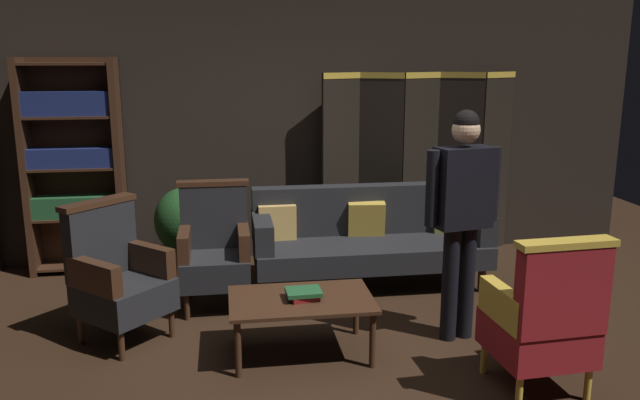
# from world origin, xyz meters

# --- Properties ---
(ground_plane) EXTENTS (10.00, 10.00, 0.00)m
(ground_plane) POSITION_xyz_m (0.00, 0.00, 0.00)
(ground_plane) COLOR black
(back_wall) EXTENTS (7.20, 0.10, 2.80)m
(back_wall) POSITION_xyz_m (0.00, 2.45, 1.40)
(back_wall) COLOR black
(back_wall) RESTS_ON ground_plane
(folding_screen) EXTENTS (2.09, 0.26, 1.90)m
(folding_screen) POSITION_xyz_m (1.27, 2.26, 0.99)
(folding_screen) COLOR black
(folding_screen) RESTS_ON ground_plane
(bookshelf) EXTENTS (0.90, 0.32, 2.05)m
(bookshelf) POSITION_xyz_m (-2.15, 2.19, 1.08)
(bookshelf) COLOR #382114
(bookshelf) RESTS_ON ground_plane
(velvet_couch) EXTENTS (2.12, 0.78, 0.88)m
(velvet_couch) POSITION_xyz_m (0.55, 1.45, 0.45)
(velvet_couch) COLOR #382114
(velvet_couch) RESTS_ON ground_plane
(coffee_table) EXTENTS (1.00, 0.64, 0.42)m
(coffee_table) POSITION_xyz_m (-0.24, 0.08, 0.37)
(coffee_table) COLOR #382114
(coffee_table) RESTS_ON ground_plane
(armchair_gilt_accent) EXTENTS (0.62, 0.61, 1.04)m
(armchair_gilt_accent) POSITION_xyz_m (1.17, -0.65, 0.49)
(armchair_gilt_accent) COLOR gold
(armchair_gilt_accent) RESTS_ON ground_plane
(armchair_wing_left) EXTENTS (0.82, 0.82, 1.04)m
(armchair_wing_left) POSITION_xyz_m (-1.54, 0.54, 0.49)
(armchair_wing_left) COLOR #382114
(armchair_wing_left) RESTS_ON ground_plane
(armchair_wing_right) EXTENTS (0.60, 0.58, 1.04)m
(armchair_wing_right) POSITION_xyz_m (-0.84, 1.11, 0.49)
(armchair_wing_right) COLOR #382114
(armchair_wing_right) RESTS_ON ground_plane
(standing_figure) EXTENTS (0.58, 0.28, 1.70)m
(standing_figure) POSITION_xyz_m (0.94, 0.18, 1.03)
(standing_figure) COLOR black
(standing_figure) RESTS_ON ground_plane
(potted_plant) EXTENTS (0.55, 0.55, 0.84)m
(potted_plant) POSITION_xyz_m (-1.14, 1.96, 0.49)
(potted_plant) COLOR brown
(potted_plant) RESTS_ON ground_plane
(book_red_leather) EXTENTS (0.22, 0.20, 0.04)m
(book_red_leather) POSITION_xyz_m (-0.23, 0.07, 0.44)
(book_red_leather) COLOR maroon
(book_red_leather) RESTS_ON coffee_table
(book_green_cloth) EXTENTS (0.25, 0.20, 0.03)m
(book_green_cloth) POSITION_xyz_m (-0.23, 0.07, 0.47)
(book_green_cloth) COLOR #1E4C28
(book_green_cloth) RESTS_ON book_red_leather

